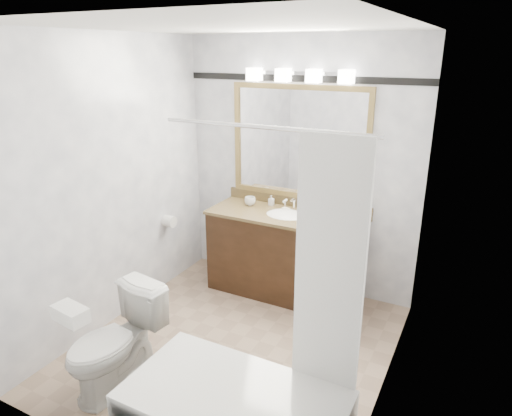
% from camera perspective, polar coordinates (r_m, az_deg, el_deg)
% --- Properties ---
extents(room, '(2.42, 2.62, 2.52)m').
position_cam_1_polar(room, '(3.41, -2.98, 0.31)').
color(room, gray).
rests_on(room, ground).
extents(vanity, '(1.53, 0.58, 0.97)m').
position_cam_1_polar(vanity, '(4.56, 3.68, -5.65)').
color(vanity, black).
rests_on(vanity, ground).
extents(mirror, '(1.40, 0.04, 1.10)m').
position_cam_1_polar(mirror, '(4.46, 5.37, 8.09)').
color(mirror, olive).
rests_on(mirror, room).
extents(vanity_light_bar, '(1.02, 0.14, 0.12)m').
position_cam_1_polar(vanity_light_bar, '(4.34, 5.35, 16.21)').
color(vanity_light_bar, silver).
rests_on(vanity_light_bar, room).
extents(accent_stripe, '(2.40, 0.01, 0.06)m').
position_cam_1_polar(accent_stripe, '(4.40, 5.67, 15.81)').
color(accent_stripe, black).
rests_on(accent_stripe, room).
extents(bathtub, '(1.30, 0.75, 1.96)m').
position_cam_1_polar(bathtub, '(3.00, -2.09, -24.47)').
color(bathtub, white).
rests_on(bathtub, ground).
extents(tp_roll, '(0.11, 0.12, 0.12)m').
position_cam_1_polar(tp_roll, '(4.72, -10.78, -1.64)').
color(tp_roll, white).
rests_on(tp_roll, room).
extents(toilet, '(0.52, 0.78, 0.74)m').
position_cam_1_polar(toilet, '(3.54, -17.26, -15.80)').
color(toilet, white).
rests_on(toilet, ground).
extents(tissue_box, '(0.25, 0.16, 0.10)m').
position_cam_1_polar(tissue_box, '(3.14, -22.18, -12.15)').
color(tissue_box, white).
rests_on(tissue_box, toilet).
extents(coffee_maker, '(0.20, 0.25, 0.38)m').
position_cam_1_polar(coffee_maker, '(4.14, 8.83, 0.58)').
color(coffee_maker, black).
rests_on(coffee_maker, vanity).
extents(cup_left, '(0.14, 0.14, 0.09)m').
position_cam_1_polar(cup_left, '(4.64, -0.75, 0.87)').
color(cup_left, white).
rests_on(cup_left, vanity).
extents(soap_bottle_a, '(0.06, 0.06, 0.10)m').
position_cam_1_polar(soap_bottle_a, '(4.64, 1.92, 0.97)').
color(soap_bottle_a, white).
rests_on(soap_bottle_a, vanity).
extents(soap_bottle_b, '(0.07, 0.07, 0.07)m').
position_cam_1_polar(soap_bottle_b, '(4.50, 6.83, 0.03)').
color(soap_bottle_b, white).
rests_on(soap_bottle_b, vanity).
extents(soap_bar, '(0.08, 0.07, 0.02)m').
position_cam_1_polar(soap_bar, '(4.52, 3.76, -0.12)').
color(soap_bar, beige).
rests_on(soap_bar, vanity).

